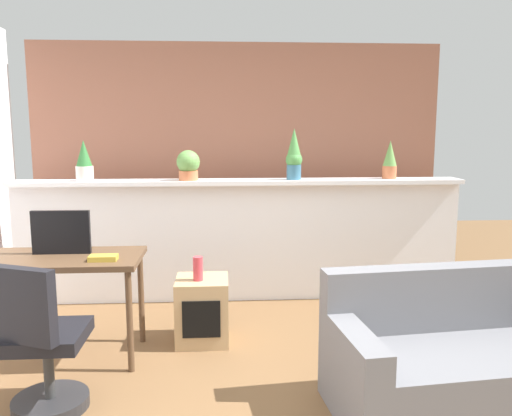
% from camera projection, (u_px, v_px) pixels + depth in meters
% --- Properties ---
extents(ground_plane, '(12.00, 12.00, 0.00)m').
position_uv_depth(ground_plane, '(252.00, 407.00, 3.09)').
color(ground_plane, brown).
extents(divider_wall, '(4.19, 0.16, 1.12)m').
position_uv_depth(divider_wall, '(240.00, 242.00, 4.98)').
color(divider_wall, white).
rests_on(divider_wall, ground).
extents(plant_shelf, '(4.19, 0.30, 0.04)m').
position_uv_depth(plant_shelf, '(240.00, 182.00, 4.85)').
color(plant_shelf, white).
rests_on(plant_shelf, divider_wall).
extents(brick_wall_behind, '(4.19, 0.10, 2.50)m').
position_uv_depth(brick_wall_behind, '(238.00, 165.00, 5.46)').
color(brick_wall_behind, '#935B47').
rests_on(brick_wall_behind, ground).
extents(potted_plant_0, '(0.16, 0.16, 0.37)m').
position_uv_depth(potted_plant_0, '(84.00, 162.00, 4.70)').
color(potted_plant_0, silver).
rests_on(potted_plant_0, plant_shelf).
extents(potted_plant_1, '(0.21, 0.21, 0.28)m').
position_uv_depth(potted_plant_1, '(188.00, 165.00, 4.77)').
color(potted_plant_1, '#C66B42').
rests_on(potted_plant_1, plant_shelf).
extents(potted_plant_2, '(0.16, 0.16, 0.48)m').
position_uv_depth(potted_plant_2, '(294.00, 155.00, 4.83)').
color(potted_plant_2, '#386B84').
rests_on(potted_plant_2, plant_shelf).
extents(potted_plant_3, '(0.13, 0.13, 0.36)m').
position_uv_depth(potted_plant_3, '(390.00, 160.00, 4.93)').
color(potted_plant_3, '#C66B42').
rests_on(potted_plant_3, plant_shelf).
extents(desk, '(1.10, 0.60, 0.75)m').
position_uv_depth(desk, '(63.00, 268.00, 3.65)').
color(desk, brown).
rests_on(desk, ground).
extents(tv_monitor, '(0.41, 0.04, 0.31)m').
position_uv_depth(tv_monitor, '(61.00, 232.00, 3.70)').
color(tv_monitor, black).
rests_on(tv_monitor, desk).
extents(office_chair, '(0.51, 0.51, 0.91)m').
position_uv_depth(office_chair, '(40.00, 350.00, 2.96)').
color(office_chair, '#262628').
rests_on(office_chair, ground).
extents(side_cube_shelf, '(0.40, 0.41, 0.50)m').
position_uv_depth(side_cube_shelf, '(202.00, 310.00, 4.00)').
color(side_cube_shelf, tan).
rests_on(side_cube_shelf, ground).
extents(vase_on_shelf, '(0.07, 0.07, 0.18)m').
position_uv_depth(vase_on_shelf, '(198.00, 269.00, 3.91)').
color(vase_on_shelf, '#CC3D47').
rests_on(vase_on_shelf, side_cube_shelf).
extents(book_on_desk, '(0.19, 0.11, 0.04)m').
position_uv_depth(book_on_desk, '(103.00, 258.00, 3.53)').
color(book_on_desk, gold).
rests_on(book_on_desk, desk).
extents(couch, '(1.63, 0.92, 0.80)m').
position_uv_depth(couch, '(463.00, 362.00, 3.05)').
color(couch, slate).
rests_on(couch, ground).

